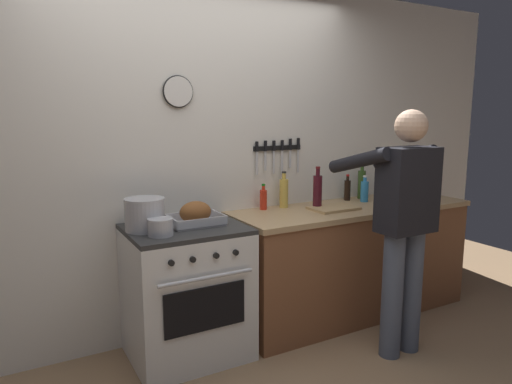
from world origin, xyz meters
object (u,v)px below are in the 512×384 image
(stock_pot, at_px, (145,214))
(cutting_board, at_px, (334,208))
(bottle_wine_red, at_px, (317,191))
(bottle_hot_sauce, at_px, (263,199))
(bottle_soy_sauce, at_px, (347,190))
(bottle_olive_oil, at_px, (362,184))
(person_cook, at_px, (404,217))
(stove, at_px, (187,292))
(roasting_pan, at_px, (196,215))
(saucepan, at_px, (160,227))
(bottle_dish_soap, at_px, (365,191))
(bottle_cooking_oil, at_px, (284,192))

(stock_pot, bearing_deg, cutting_board, -3.19)
(bottle_wine_red, distance_m, bottle_hot_sauce, 0.43)
(bottle_wine_red, bearing_deg, bottle_hot_sauce, 156.83)
(bottle_soy_sauce, relative_size, bottle_olive_oil, 0.71)
(person_cook, distance_m, bottle_soy_sauce, 0.91)
(stove, bearing_deg, roasting_pan, 15.51)
(saucepan, bearing_deg, bottle_olive_oil, 10.32)
(stove, distance_m, bottle_dish_soap, 1.71)
(bottle_dish_soap, bearing_deg, bottle_cooking_oil, 169.88)
(bottle_olive_oil, bearing_deg, bottle_hot_sauce, 179.42)
(stock_pot, distance_m, bottle_olive_oil, 1.96)
(bottle_wine_red, relative_size, bottle_olive_oil, 1.06)
(roasting_pan, distance_m, saucepan, 0.33)
(stove, xyz_separation_m, bottle_wine_red, (1.11, 0.06, 0.59))
(stock_pot, xyz_separation_m, bottle_hot_sauce, (0.97, 0.18, -0.02))
(bottle_hot_sauce, bearing_deg, cutting_board, -29.10)
(stove, height_order, bottle_cooking_oil, bottle_cooking_oil)
(roasting_pan, bearing_deg, bottle_cooking_oil, 13.46)
(bottle_soy_sauce, bearing_deg, bottle_hot_sauce, 178.92)
(stove, distance_m, bottle_wine_red, 1.26)
(bottle_cooking_oil, bearing_deg, cutting_board, -41.08)
(bottle_dish_soap, relative_size, bottle_olive_oil, 0.71)
(bottle_soy_sauce, xyz_separation_m, bottle_hot_sauce, (-0.82, 0.02, -0.01))
(person_cook, distance_m, bottle_dish_soap, 0.83)
(bottle_cooking_oil, bearing_deg, roasting_pan, -166.54)
(bottle_wine_red, bearing_deg, bottle_cooking_oil, 142.73)
(bottle_wine_red, xyz_separation_m, bottle_hot_sauce, (-0.39, 0.17, -0.06))
(bottle_wine_red, distance_m, bottle_olive_oil, 0.61)
(bottle_wine_red, height_order, bottle_olive_oil, bottle_wine_red)
(roasting_pan, height_order, bottle_wine_red, bottle_wine_red)
(bottle_soy_sauce, xyz_separation_m, bottle_wine_red, (-0.43, -0.15, 0.05))
(person_cook, height_order, bottle_wine_red, person_cook)
(stock_pot, xyz_separation_m, cutting_board, (1.45, -0.08, -0.09))
(bottle_soy_sauce, distance_m, bottle_olive_oil, 0.17)
(bottle_hot_sauce, bearing_deg, bottle_wine_red, -23.17)
(bottle_wine_red, xyz_separation_m, bottle_cooking_oil, (-0.21, 0.16, -0.02))
(saucepan, relative_size, bottle_wine_red, 0.47)
(bottle_wine_red, distance_m, bottle_cooking_oil, 0.26)
(bottle_soy_sauce, relative_size, bottle_hot_sauce, 1.11)
(bottle_dish_soap, bearing_deg, stock_pot, -178.56)
(bottle_soy_sauce, bearing_deg, person_cook, -106.30)
(roasting_pan, relative_size, bottle_soy_sauce, 1.59)
(person_cook, distance_m, stock_pot, 1.69)
(stove, distance_m, bottle_cooking_oil, 1.09)
(roasting_pan, xyz_separation_m, bottle_dish_soap, (1.54, 0.07, 0.02))
(stove, bearing_deg, person_cook, -27.23)
(roasting_pan, height_order, bottle_soy_sauce, bottle_soy_sauce)
(roasting_pan, xyz_separation_m, bottle_wine_red, (1.03, 0.04, 0.07))
(person_cook, distance_m, bottle_hot_sauce, 1.05)
(person_cook, xyz_separation_m, bottle_soy_sauce, (0.26, 0.87, 0.04))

